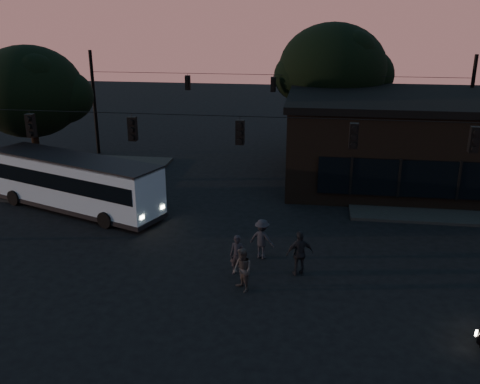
# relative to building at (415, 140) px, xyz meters

# --- Properties ---
(ground) EXTENTS (120.00, 120.00, 0.00)m
(ground) POSITION_rel_building_xyz_m (-9.00, -15.97, -2.71)
(ground) COLOR black
(ground) RESTS_ON ground
(sidewalk_far_right) EXTENTS (14.00, 10.00, 0.15)m
(sidewalk_far_right) POSITION_rel_building_xyz_m (3.00, -1.97, -2.63)
(sidewalk_far_right) COLOR black
(sidewalk_far_right) RESTS_ON ground
(sidewalk_far_left) EXTENTS (14.00, 10.00, 0.15)m
(sidewalk_far_left) POSITION_rel_building_xyz_m (-23.00, -1.97, -2.63)
(sidewalk_far_left) COLOR black
(sidewalk_far_left) RESTS_ON ground
(building) EXTENTS (15.40, 10.41, 5.40)m
(building) POSITION_rel_building_xyz_m (0.00, 0.00, 0.00)
(building) COLOR black
(building) RESTS_ON ground
(tree_behind) EXTENTS (7.60, 7.60, 9.43)m
(tree_behind) POSITION_rel_building_xyz_m (-5.00, 6.03, 3.48)
(tree_behind) COLOR black
(tree_behind) RESTS_ON ground
(tree_left) EXTENTS (6.40, 6.40, 8.30)m
(tree_left) POSITION_rel_building_xyz_m (-23.00, -2.97, 2.86)
(tree_left) COLOR black
(tree_left) RESTS_ON ground
(signal_rig_near) EXTENTS (26.24, 0.30, 7.50)m
(signal_rig_near) POSITION_rel_building_xyz_m (-9.00, -11.97, 1.74)
(signal_rig_near) COLOR black
(signal_rig_near) RESTS_ON ground
(signal_rig_far) EXTENTS (26.24, 0.30, 7.50)m
(signal_rig_far) POSITION_rel_building_xyz_m (-9.00, 4.03, 1.50)
(signal_rig_far) COLOR black
(signal_rig_far) RESTS_ON ground
(bus) EXTENTS (10.50, 5.97, 2.91)m
(bus) POSITION_rel_building_xyz_m (-18.49, -7.49, -1.08)
(bus) COLOR #92A9BA
(bus) RESTS_ON ground
(pedestrian_a) EXTENTS (0.65, 0.45, 1.68)m
(pedestrian_a) POSITION_rel_building_xyz_m (-8.88, -13.54, -1.87)
(pedestrian_a) COLOR black
(pedestrian_a) RESTS_ON ground
(pedestrian_b) EXTENTS (1.03, 1.07, 1.73)m
(pedestrian_b) POSITION_rel_building_xyz_m (-8.50, -14.85, -1.84)
(pedestrian_b) COLOR #322D2D
(pedestrian_b) RESTS_ON ground
(pedestrian_c) EXTENTS (1.21, 0.81, 1.91)m
(pedestrian_c) POSITION_rel_building_xyz_m (-6.38, -13.26, -1.75)
(pedestrian_c) COLOR black
(pedestrian_c) RESTS_ON ground
(pedestrian_d) EXTENTS (1.30, 1.00, 1.77)m
(pedestrian_d) POSITION_rel_building_xyz_m (-8.05, -11.90, -1.82)
(pedestrian_d) COLOR black
(pedestrian_d) RESTS_ON ground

